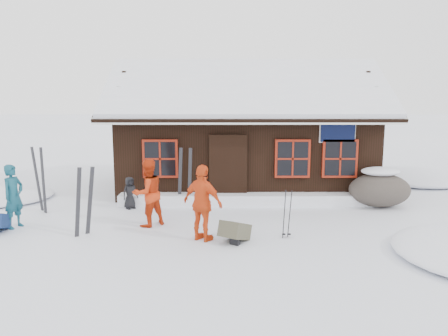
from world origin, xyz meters
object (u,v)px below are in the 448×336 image
at_px(skier_teal, 14,196).
at_px(ski_pair_left, 84,202).
at_px(skier_orange_left, 148,193).
at_px(skier_orange_right, 203,203).
at_px(boulder, 380,189).
at_px(backpack_olive, 235,234).
at_px(skier_crouched, 130,193).
at_px(ski_poles, 287,215).

xyz_separation_m(skier_teal, ski_pair_left, (1.88, -0.55, -0.01)).
distance_m(skier_orange_left, ski_pair_left, 1.52).
bearing_deg(skier_orange_right, skier_orange_left, -4.83).
height_order(boulder, ski_pair_left, ski_pair_left).
xyz_separation_m(skier_orange_left, backpack_olive, (2.11, -1.21, -0.66)).
relative_size(skier_orange_left, skier_crouched, 1.81).
distance_m(boulder, ski_poles, 4.17).
relative_size(skier_teal, backpack_olive, 2.41).
relative_size(skier_orange_left, skier_orange_right, 0.97).
height_order(ski_pair_left, backpack_olive, ski_pair_left).
bearing_deg(skier_orange_left, skier_teal, -39.16).
relative_size(skier_orange_left, ski_poles, 1.46).
relative_size(skier_teal, skier_orange_left, 0.94).
xyz_separation_m(skier_orange_left, ski_pair_left, (-1.36, -0.68, -0.06)).
distance_m(skier_teal, skier_crouched, 3.03).
bearing_deg(skier_teal, skier_crouched, -34.78).
bearing_deg(ski_poles, skier_crouched, 148.00).
bearing_deg(skier_crouched, skier_orange_right, -91.48).
relative_size(skier_crouched, boulder, 0.52).
distance_m(skier_orange_right, backpack_olive, 0.99).
height_order(skier_orange_right, backpack_olive, skier_orange_right).
xyz_separation_m(skier_teal, skier_crouched, (2.44, 1.77, -0.32)).
height_order(boulder, ski_poles, ski_poles).
height_order(ski_pair_left, ski_poles, ski_pair_left).
bearing_deg(ski_pair_left, skier_orange_left, -6.60).
relative_size(skier_teal, ski_poles, 1.37).
bearing_deg(backpack_olive, skier_crouched, 166.91).
xyz_separation_m(skier_orange_left, boulder, (6.39, 1.88, -0.31)).
relative_size(skier_orange_right, skier_crouched, 1.86).
bearing_deg(ski_pair_left, ski_poles, -36.11).
distance_m(skier_teal, backpack_olive, 5.49).
distance_m(skier_crouched, ski_poles, 4.83).
relative_size(skier_orange_right, ski_pair_left, 1.04).
bearing_deg(skier_crouched, ski_pair_left, -143.65).
xyz_separation_m(skier_orange_right, ski_poles, (1.89, 0.19, -0.32)).
height_order(skier_orange_left, boulder, skier_orange_left).
bearing_deg(skier_orange_left, boulder, 154.97).
xyz_separation_m(boulder, backpack_olive, (-4.28, -3.09, -0.35)).
distance_m(ski_pair_left, ski_poles, 4.66).
bearing_deg(boulder, ski_pair_left, -161.68).
xyz_separation_m(skier_orange_left, skier_crouched, (-0.80, 1.64, -0.37)).
xyz_separation_m(skier_crouched, boulder, (7.19, 0.24, 0.06)).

